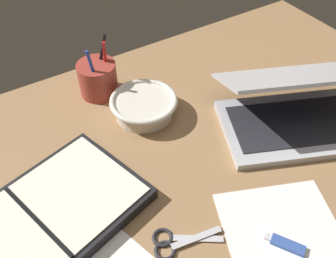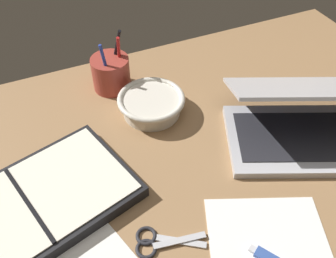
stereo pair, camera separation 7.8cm
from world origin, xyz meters
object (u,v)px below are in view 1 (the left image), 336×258
at_px(planner, 39,225).
at_px(scissors, 172,243).
at_px(laptop, 294,109).
at_px(bowl, 144,106).
at_px(pen_cup, 98,78).

xyz_separation_m(planner, scissors, (0.19, -0.15, -0.01)).
bearing_deg(planner, laptop, -19.85).
distance_m(bowl, planner, 0.36).
distance_m(pen_cup, scissors, 0.47).
height_order(pen_cup, planner, pen_cup).
distance_m(laptop, scissors, 0.43).
relative_size(bowl, scissors, 1.26).
relative_size(planner, scissors, 3.42).
relative_size(bowl, planner, 0.37).
bearing_deg(planner, scissors, -54.91).
height_order(bowl, scissors, bowl).
bearing_deg(scissors, bowl, 90.45).
height_order(planner, scissors, planner).
xyz_separation_m(laptop, scissors, (-0.41, -0.12, -0.04)).
distance_m(pen_cup, planner, 0.40).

